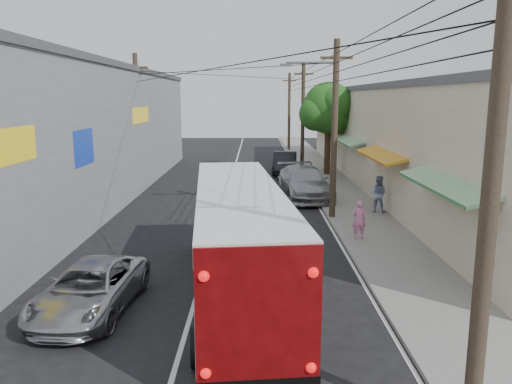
# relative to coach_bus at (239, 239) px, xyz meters

# --- Properties ---
(ground) EXTENTS (120.00, 120.00, 0.00)m
(ground) POSITION_rel_coach_bus_xyz_m (-1.19, -4.09, -1.61)
(ground) COLOR black
(ground) RESTS_ON ground
(sidewalk) EXTENTS (3.00, 80.00, 0.12)m
(sidewalk) POSITION_rel_coach_bus_xyz_m (5.31, 15.91, -1.55)
(sidewalk) COLOR slate
(sidewalk) RESTS_ON ground
(building_right) EXTENTS (7.09, 40.00, 6.25)m
(building_right) POSITION_rel_coach_bus_xyz_m (9.80, 17.91, 1.55)
(building_right) COLOR beige
(building_right) RESTS_ON ground
(building_left) EXTENTS (7.20, 36.00, 7.25)m
(building_left) POSITION_rel_coach_bus_xyz_m (-9.69, 13.91, 2.05)
(building_left) COLOR gray
(building_left) RESTS_ON ground
(utility_poles) EXTENTS (11.80, 45.28, 8.00)m
(utility_poles) POSITION_rel_coach_bus_xyz_m (1.93, 16.24, 2.52)
(utility_poles) COLOR #473828
(utility_poles) RESTS_ON ground
(street_tree) EXTENTS (4.40, 4.00, 6.60)m
(street_tree) POSITION_rel_coach_bus_xyz_m (5.68, 21.93, 3.07)
(street_tree) COLOR #3F2B19
(street_tree) RESTS_ON ground
(coach_bus) EXTENTS (3.30, 10.92, 3.10)m
(coach_bus) POSITION_rel_coach_bus_xyz_m (0.00, 0.00, 0.00)
(coach_bus) COLOR white
(coach_bus) RESTS_ON ground
(jeepney) EXTENTS (2.41, 4.61, 1.24)m
(jeepney) POSITION_rel_coach_bus_xyz_m (-3.82, -1.18, -0.99)
(jeepney) COLOR #B2B2B9
(jeepney) RESTS_ON ground
(parked_suv) EXTENTS (3.08, 6.24, 1.74)m
(parked_suv) POSITION_rel_coach_bus_xyz_m (3.18, 13.77, -0.73)
(parked_suv) COLOR #94969C
(parked_suv) RESTS_ON ground
(parked_car_mid) EXTENTS (2.07, 4.37, 1.44)m
(parked_car_mid) POSITION_rel_coach_bus_xyz_m (3.41, 16.38, -0.88)
(parked_car_mid) COLOR #232428
(parked_car_mid) RESTS_ON ground
(parked_car_far) EXTENTS (2.10, 4.92, 1.58)m
(parked_car_far) POSITION_rel_coach_bus_xyz_m (2.67, 22.98, -0.82)
(parked_car_far) COLOR black
(parked_car_far) RESTS_ON ground
(pedestrian_near) EXTENTS (0.55, 0.37, 1.50)m
(pedestrian_near) POSITION_rel_coach_bus_xyz_m (4.47, 5.24, -0.73)
(pedestrian_near) COLOR pink
(pedestrian_near) RESTS_ON sidewalk
(pedestrian_far) EXTENTS (1.06, 0.97, 1.76)m
(pedestrian_far) POSITION_rel_coach_bus_xyz_m (6.31, 9.80, -0.60)
(pedestrian_far) COLOR #8295BD
(pedestrian_far) RESTS_ON sidewalk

